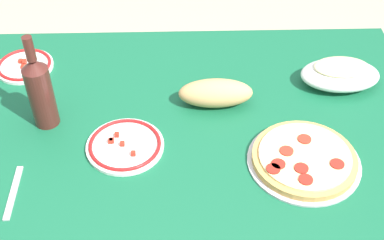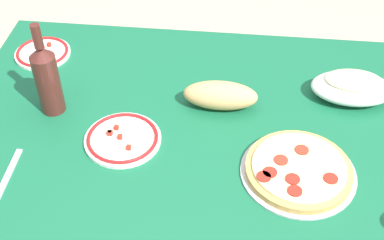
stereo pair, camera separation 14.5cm
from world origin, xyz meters
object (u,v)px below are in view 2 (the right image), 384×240
at_px(bread_loaf, 220,95).
at_px(pepperoni_pizza, 298,170).
at_px(baked_pasta_dish, 352,87).
at_px(side_plate_far, 123,139).
at_px(side_plate_near, 43,53).
at_px(wine_bottle, 47,78).
at_px(dining_table, 192,154).

bearing_deg(bread_loaf, pepperoni_pizza, -48.02).
height_order(pepperoni_pizza, baked_pasta_dish, baked_pasta_dish).
bearing_deg(bread_loaf, side_plate_far, -145.71).
distance_m(side_plate_near, side_plate_far, 0.50).
bearing_deg(side_plate_far, side_plate_near, 133.27).
distance_m(wine_bottle, side_plate_near, 0.30).
bearing_deg(bread_loaf, side_plate_near, 162.14).
bearing_deg(bread_loaf, baked_pasta_dish, 12.14).
distance_m(baked_pasta_dish, wine_bottle, 0.88).
xyz_separation_m(wine_bottle, bread_loaf, (0.48, 0.06, -0.07)).
bearing_deg(baked_pasta_dish, wine_bottle, -170.33).
xyz_separation_m(dining_table, wine_bottle, (-0.41, 0.04, 0.22)).
bearing_deg(dining_table, wine_bottle, 174.92).
xyz_separation_m(wine_bottle, side_plate_far, (0.23, -0.11, -0.11)).
xyz_separation_m(side_plate_near, bread_loaf, (0.60, -0.19, 0.03)).
bearing_deg(wine_bottle, dining_table, -5.08).
height_order(side_plate_far, bread_loaf, bread_loaf).
distance_m(pepperoni_pizza, bread_loaf, 0.33).
height_order(baked_pasta_dish, side_plate_far, baked_pasta_dish).
bearing_deg(wine_bottle, baked_pasta_dish, 9.67).
relative_size(wine_bottle, side_plate_far, 1.36).
bearing_deg(bread_loaf, dining_table, -125.22).
height_order(dining_table, bread_loaf, bread_loaf).
bearing_deg(pepperoni_pizza, bread_loaf, 131.98).
bearing_deg(side_plate_near, baked_pasta_dish, -6.40).
xyz_separation_m(pepperoni_pizza, baked_pasta_dish, (0.17, 0.32, 0.03)).
height_order(dining_table, baked_pasta_dish, baked_pasta_dish).
bearing_deg(side_plate_near, dining_table, -29.15).
relative_size(dining_table, pepperoni_pizza, 4.58).
relative_size(baked_pasta_dish, side_plate_near, 1.33).
bearing_deg(wine_bottle, pepperoni_pizza, -14.22).
distance_m(dining_table, wine_bottle, 0.47).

